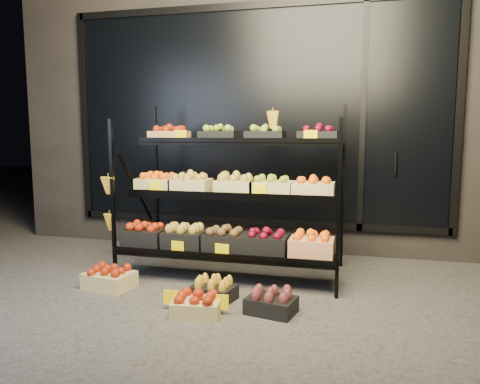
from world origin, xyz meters
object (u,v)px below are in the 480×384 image
(floor_crate_midright, at_px, (196,304))
(display_rack, at_px, (230,194))
(floor_crate_midleft, at_px, (214,290))
(floor_crate_left, at_px, (109,277))

(floor_crate_midright, bearing_deg, display_rack, 82.82)
(display_rack, xyz_separation_m, floor_crate_midleft, (0.05, -0.70, -0.70))
(display_rack, distance_m, floor_crate_midright, 1.27)
(floor_crate_midleft, xyz_separation_m, floor_crate_midright, (-0.03, -0.35, 0.00))
(floor_crate_midleft, bearing_deg, floor_crate_midright, -81.72)
(display_rack, height_order, floor_crate_midright, display_rack)
(floor_crate_left, xyz_separation_m, floor_crate_midright, (0.97, -0.40, -0.01))
(display_rack, xyz_separation_m, floor_crate_left, (-0.94, -0.65, -0.69))
(display_rack, bearing_deg, floor_crate_midright, -88.75)
(display_rack, relative_size, floor_crate_midright, 5.54)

